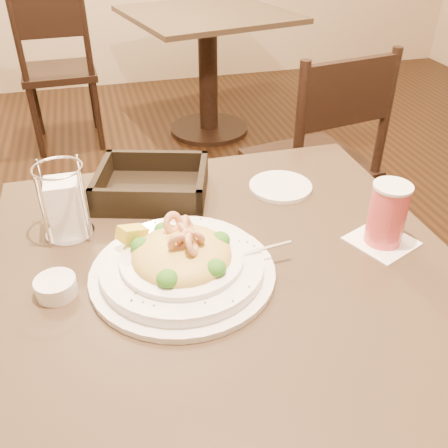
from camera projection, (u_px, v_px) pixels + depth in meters
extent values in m
cylinder|color=black|center=(226.00, 389.00, 1.18)|extent=(0.12, 0.12, 0.70)
cube|color=#4C3D2B|center=(227.00, 270.00, 0.98)|extent=(0.90, 0.90, 0.03)
cylinder|color=black|center=(209.00, 129.00, 3.37)|extent=(0.52, 0.52, 0.03)
cylinder|color=black|center=(208.00, 75.00, 3.17)|extent=(0.12, 0.12, 0.70)
cube|color=#4C3D2B|center=(207.00, 14.00, 2.97)|extent=(1.08, 1.08, 0.03)
cube|color=black|center=(309.00, 165.00, 1.99)|extent=(0.49, 0.49, 0.04)
cylinder|color=black|center=(315.00, 186.00, 2.32)|extent=(0.04, 0.04, 0.43)
cylinder|color=black|center=(246.00, 203.00, 2.19)|extent=(0.04, 0.04, 0.43)
cylinder|color=black|center=(364.00, 226.00, 2.05)|extent=(0.04, 0.04, 0.43)
cylinder|color=black|center=(289.00, 248.00, 1.92)|extent=(0.04, 0.04, 0.43)
cylinder|color=black|center=(386.00, 113.00, 1.78)|extent=(0.04, 0.04, 0.46)
cylinder|color=black|center=(300.00, 130.00, 1.65)|extent=(0.04, 0.04, 0.46)
cube|color=black|center=(348.00, 93.00, 1.66)|extent=(0.36, 0.09, 0.22)
cube|color=black|center=(59.00, 72.00, 2.99)|extent=(0.44, 0.44, 0.04)
cylinder|color=black|center=(93.00, 97.00, 3.31)|extent=(0.04, 0.04, 0.43)
cylinder|color=black|center=(36.00, 103.00, 3.22)|extent=(0.04, 0.04, 0.43)
cylinder|color=black|center=(98.00, 117.00, 3.03)|extent=(0.04, 0.04, 0.43)
cylinder|color=black|center=(36.00, 124.00, 2.94)|extent=(0.04, 0.04, 0.43)
cylinder|color=black|center=(86.00, 33.00, 2.75)|extent=(0.04, 0.04, 0.46)
cylinder|color=black|center=(17.00, 38.00, 2.67)|extent=(0.04, 0.04, 0.46)
cube|color=black|center=(48.00, 16.00, 2.65)|extent=(0.36, 0.05, 0.22)
cylinder|color=white|center=(183.00, 272.00, 0.94)|extent=(0.35, 0.35, 0.01)
cylinder|color=white|center=(182.00, 265.00, 0.93)|extent=(0.30, 0.30, 0.02)
cylinder|color=white|center=(182.00, 258.00, 0.92)|extent=(0.23, 0.23, 0.01)
ellipsoid|color=gold|center=(182.00, 255.00, 0.91)|extent=(0.18, 0.18, 0.06)
cube|color=gold|center=(132.00, 233.00, 0.94)|extent=(0.07, 0.06, 0.04)
cube|color=silver|center=(259.00, 250.00, 0.94)|extent=(0.13, 0.01, 0.01)
cube|color=silver|center=(223.00, 254.00, 0.92)|extent=(0.03, 0.02, 0.00)
torus|color=gold|center=(177.00, 241.00, 0.91)|extent=(0.04, 0.04, 0.03)
torus|color=gold|center=(183.00, 250.00, 0.90)|extent=(0.05, 0.05, 0.02)
torus|color=gold|center=(203.00, 246.00, 0.91)|extent=(0.05, 0.05, 0.02)
torus|color=gold|center=(178.00, 251.00, 0.91)|extent=(0.04, 0.05, 0.03)
torus|color=gold|center=(186.00, 226.00, 0.95)|extent=(0.05, 0.05, 0.02)
torus|color=gold|center=(194.00, 253.00, 0.91)|extent=(0.05, 0.05, 0.02)
torus|color=gold|center=(207.00, 245.00, 0.93)|extent=(0.04, 0.04, 0.02)
torus|color=gold|center=(186.00, 241.00, 0.94)|extent=(0.07, 0.07, 0.01)
torus|color=gold|center=(174.00, 254.00, 0.89)|extent=(0.06, 0.06, 0.04)
torus|color=gold|center=(178.00, 252.00, 0.89)|extent=(0.06, 0.05, 0.04)
torus|color=gold|center=(179.00, 225.00, 0.96)|extent=(0.06, 0.06, 0.03)
torus|color=gold|center=(173.00, 252.00, 0.89)|extent=(0.05, 0.06, 0.03)
torus|color=gold|center=(192.00, 261.00, 0.89)|extent=(0.06, 0.05, 0.04)
torus|color=gold|center=(182.00, 240.00, 0.91)|extent=(0.07, 0.07, 0.01)
torus|color=#EAA574|center=(192.00, 245.00, 0.87)|extent=(0.04, 0.05, 0.04)
torus|color=#EAA574|center=(179.00, 243.00, 0.87)|extent=(0.04, 0.02, 0.04)
torus|color=#EAA574|center=(186.00, 238.00, 0.89)|extent=(0.05, 0.04, 0.04)
torus|color=#EAA574|center=(188.00, 227.00, 0.92)|extent=(0.04, 0.05, 0.04)
torus|color=#EAA574|center=(185.00, 234.00, 0.90)|extent=(0.04, 0.05, 0.04)
torus|color=#EAA574|center=(173.00, 223.00, 0.92)|extent=(0.05, 0.04, 0.04)
torus|color=#EAA574|center=(194.00, 238.00, 0.89)|extent=(0.05, 0.05, 0.04)
ellipsoid|color=#225E15|center=(220.00, 240.00, 0.94)|extent=(0.04, 0.04, 0.03)
ellipsoid|color=#225E15|center=(164.00, 230.00, 0.96)|extent=(0.04, 0.04, 0.03)
ellipsoid|color=#225E15|center=(141.00, 246.00, 0.92)|extent=(0.04, 0.04, 0.03)
ellipsoid|color=#225E15|center=(168.00, 278.00, 0.84)|extent=(0.04, 0.04, 0.03)
ellipsoid|color=#225E15|center=(215.00, 268.00, 0.87)|extent=(0.04, 0.04, 0.03)
cube|color=#266619|center=(126.00, 235.00, 0.99)|extent=(0.00, 0.00, 0.00)
cube|color=#266619|center=(233.00, 301.00, 0.83)|extent=(0.00, 0.00, 0.00)
cube|color=#266619|center=(201.00, 219.00, 1.03)|extent=(0.00, 0.00, 0.00)
cube|color=#266619|center=(249.00, 287.00, 0.86)|extent=(0.00, 0.00, 0.00)
cube|color=#266619|center=(155.00, 222.00, 1.02)|extent=(0.00, 0.00, 0.00)
cube|color=#266619|center=(254.00, 246.00, 0.96)|extent=(0.00, 0.00, 0.00)
cube|color=#266619|center=(154.00, 305.00, 0.82)|extent=(0.00, 0.00, 0.00)
cube|color=#266619|center=(146.00, 228.00, 1.01)|extent=(0.00, 0.00, 0.00)
cube|color=#266619|center=(132.00, 300.00, 0.83)|extent=(0.00, 0.00, 0.00)
cube|color=#266619|center=(152.00, 231.00, 1.00)|extent=(0.00, 0.00, 0.00)
cube|color=#266619|center=(247.00, 242.00, 0.97)|extent=(0.00, 0.00, 0.00)
cube|color=#266619|center=(131.00, 301.00, 0.83)|extent=(0.00, 0.00, 0.00)
cube|color=#266619|center=(257.00, 249.00, 0.95)|extent=(0.00, 0.00, 0.00)
cube|color=#266619|center=(205.00, 303.00, 0.82)|extent=(0.00, 0.00, 0.00)
cube|color=#266619|center=(239.00, 244.00, 0.96)|extent=(0.00, 0.00, 0.00)
cube|color=#266619|center=(239.00, 241.00, 0.97)|extent=(0.00, 0.00, 0.00)
cube|color=#266619|center=(143.00, 302.00, 0.83)|extent=(0.00, 0.00, 0.00)
cube|color=#266619|center=(135.00, 293.00, 0.84)|extent=(0.00, 0.00, 0.00)
cube|color=white|center=(381.00, 241.00, 1.03)|extent=(0.15, 0.15, 0.00)
cylinder|color=#D64B52|center=(387.00, 214.00, 0.99)|extent=(0.07, 0.07, 0.13)
cylinder|color=white|center=(393.00, 187.00, 0.96)|extent=(0.08, 0.08, 0.01)
cube|color=black|center=(153.00, 192.00, 1.18)|extent=(0.30, 0.27, 0.02)
cube|color=black|center=(202.00, 180.00, 1.16)|extent=(0.07, 0.20, 0.05)
cube|color=black|center=(101.00, 178.00, 1.16)|extent=(0.07, 0.20, 0.05)
cube|color=black|center=(158.00, 161.00, 1.24)|extent=(0.24, 0.09, 0.05)
cube|color=black|center=(145.00, 200.00, 1.08)|extent=(0.24, 0.09, 0.05)
cylinder|color=silver|center=(71.00, 233.00, 1.05)|extent=(0.10, 0.10, 0.01)
torus|color=silver|center=(57.00, 168.00, 0.97)|extent=(0.10, 0.10, 0.01)
cube|color=white|center=(65.00, 207.00, 1.02)|extent=(0.07, 0.07, 0.12)
cylinder|color=silver|center=(43.00, 213.00, 0.97)|extent=(0.01, 0.01, 0.16)
cylinder|color=silver|center=(84.00, 208.00, 0.98)|extent=(0.01, 0.01, 0.16)
cylinder|color=silver|center=(44.00, 193.00, 1.03)|extent=(0.01, 0.01, 0.16)
cylinder|color=silver|center=(83.00, 189.00, 1.05)|extent=(0.01, 0.01, 0.16)
cylinder|color=white|center=(280.00, 187.00, 1.21)|extent=(0.18, 0.18, 0.01)
cylinder|color=white|center=(56.00, 287.00, 0.89)|extent=(0.10, 0.10, 0.03)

